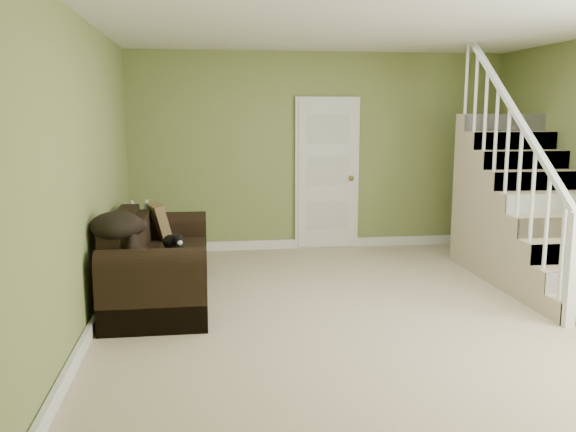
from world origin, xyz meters
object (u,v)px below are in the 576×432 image
object	(u,v)px
side_table	(142,246)
cat	(172,243)
sofa	(156,267)
banana	(166,265)

from	to	relation	value
side_table	cat	size ratio (longest dim) A/B	1.95
sofa	banana	size ratio (longest dim) A/B	10.04
side_table	banana	bearing A→B (deg)	-76.66
side_table	cat	world-z (taller)	side_table
cat	banana	world-z (taller)	cat
sofa	cat	xyz separation A→B (m)	(0.16, 0.12, 0.22)
sofa	side_table	bearing A→B (deg)	102.87
cat	side_table	bearing A→B (deg)	89.22
sofa	cat	distance (m)	0.30
sofa	side_table	distance (m)	1.04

